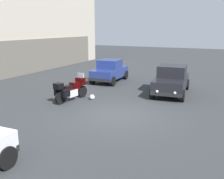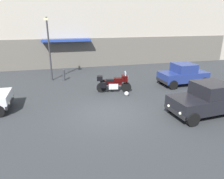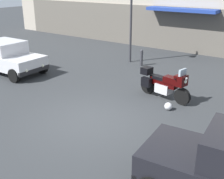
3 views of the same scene
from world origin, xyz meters
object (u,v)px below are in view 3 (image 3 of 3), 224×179
helmet (168,106)px  car_sedan_far (4,56)px  motorcycle (164,83)px  streetlamp_curbside (130,10)px  bollard_curbside (141,57)px

helmet → car_sedan_far: bearing=-176.2°
motorcycle → streetlamp_curbside: 5.86m
streetlamp_curbside → bollard_curbside: (0.91, -0.15, -2.39)m
car_sedan_far → streetlamp_curbside: 6.93m
motorcycle → bollard_curbside: bearing=140.7°
motorcycle → car_sedan_far: bearing=-160.1°
car_sedan_far → bollard_curbside: size_ratio=5.17×
car_sedan_far → bollard_curbside: 7.13m
motorcycle → helmet: bearing=-44.2°
streetlamp_curbside → helmet: bearing=-44.6°
car_sedan_far → streetlamp_curbside: size_ratio=0.98×
motorcycle → car_sedan_far: 8.27m
helmet → bollard_curbside: bearing=130.1°
motorcycle → helmet: size_ratio=8.04×
motorcycle → streetlamp_curbside: bearing=146.9°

